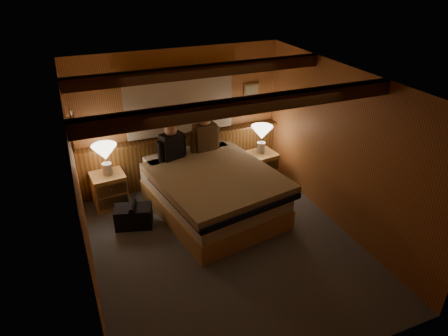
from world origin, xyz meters
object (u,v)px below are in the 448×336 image
lamp_right (262,134)px  lamp_left (105,154)px  person_right (205,135)px  nightstand_right (261,167)px  person_left (172,144)px  duffel_bag (134,216)px  nightstand_left (109,190)px  bed (213,191)px

lamp_right → lamp_left: bearing=176.1°
lamp_right → person_right: (-1.02, 0.12, 0.10)m
nightstand_right → person_left: person_left is taller
nightstand_right → duffel_bag: (-2.43, -0.51, -0.11)m
nightstand_left → lamp_right: (2.68, -0.18, 0.63)m
lamp_right → person_left: 1.63m
nightstand_left → person_left: (1.06, -0.16, 0.71)m
nightstand_right → lamp_right: size_ratio=1.13×
nightstand_right → person_right: size_ratio=0.84×
person_right → duffel_bag: bearing=-161.9°
nightstand_left → person_left: person_left is taller
person_right → nightstand_right: bearing=-17.3°
bed → lamp_right: (1.19, 0.67, 0.52)m
nightstand_left → lamp_right: lamp_right is taller
nightstand_right → person_left: bearing=170.9°
person_right → duffel_bag: 1.79m
nightstand_left → nightstand_right: 2.68m
lamp_right → nightstand_right: bearing=-104.2°
bed → nightstand_right: (1.17, 0.63, -0.11)m
person_right → person_left: bearing=-177.2°
lamp_right → duffel_bag: (-2.44, -0.56, -0.74)m
bed → lamp_right: bearing=19.6°
nightstand_left → lamp_left: lamp_left is taller
bed → person_right: person_right is taller
nightstand_right → bed: bearing=-158.9°
lamp_left → lamp_right: (2.67, -0.18, -0.02)m
lamp_left → person_right: person_right is taller
person_left → duffel_bag: (-0.81, -0.57, -0.82)m
nightstand_left → nightstand_right: (2.67, -0.22, -0.01)m
nightstand_right → lamp_right: 0.63m
lamp_right → person_left: size_ratio=0.79×
nightstand_right → lamp_left: lamp_left is taller
nightstand_left → lamp_left: bearing=12.2°
nightstand_left → person_left: bearing=-14.0°
lamp_right → person_left: bearing=179.5°
person_right → nightstand_left: bearing=170.6°
person_left → person_right: person_right is taller
bed → nightstand_right: bed is taller
nightstand_right → lamp_left: (-2.65, 0.23, 0.65)m
lamp_right → person_left: (-1.63, 0.01, 0.08)m
person_left → duffel_bag: size_ratio=1.02×
lamp_left → lamp_right: lamp_left is taller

